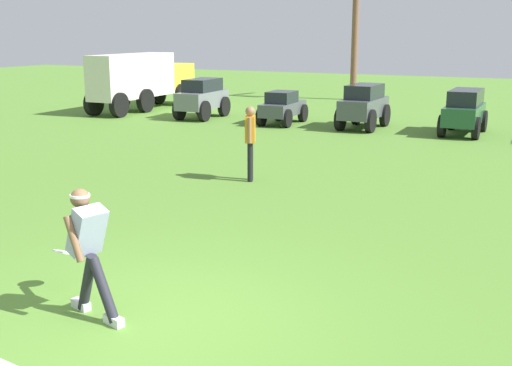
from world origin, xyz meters
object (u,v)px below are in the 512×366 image
(parked_car_slot_b, at_px, (282,107))
(parked_car_slot_d, at_px, (464,110))
(frisbee_thrower, at_px, (88,246))
(box_truck, at_px, (141,79))
(parked_car_slot_c, at_px, (364,105))
(palm_tree_far_left, at_px, (356,19))
(teammate_near_sideline, at_px, (250,136))
(parked_car_slot_a, at_px, (202,97))
(frisbee_in_flight, at_px, (64,252))

(parked_car_slot_b, relative_size, parked_car_slot_d, 0.93)
(frisbee_thrower, bearing_deg, box_truck, 124.34)
(parked_car_slot_c, height_order, palm_tree_far_left, palm_tree_far_left)
(teammate_near_sideline, relative_size, parked_car_slot_a, 0.65)
(frisbee_in_flight, relative_size, parked_car_slot_a, 0.11)
(frisbee_in_flight, height_order, parked_car_slot_b, parked_car_slot_b)
(frisbee_thrower, xyz_separation_m, palm_tree_far_left, (-4.40, 23.13, 2.78))
(teammate_near_sideline, bearing_deg, frisbee_thrower, -78.42)
(frisbee_thrower, xyz_separation_m, parked_car_slot_a, (-7.34, 14.69, -0.06))
(parked_car_slot_d, relative_size, box_truck, 0.41)
(frisbee_in_flight, bearing_deg, parked_car_slot_c, 92.59)
(teammate_near_sideline, xyz_separation_m, parked_car_slot_c, (-0.06, 8.23, -0.20))
(frisbee_thrower, distance_m, parked_car_slot_c, 14.90)
(teammate_near_sideline, relative_size, parked_car_slot_b, 0.70)
(frisbee_thrower, distance_m, box_truck, 19.03)
(teammate_near_sideline, bearing_deg, parked_car_slot_c, 90.44)
(frisbee_thrower, height_order, frisbee_in_flight, frisbee_thrower)
(box_truck, bearing_deg, frisbee_in_flight, -56.90)
(parked_car_slot_d, bearing_deg, parked_car_slot_c, -176.85)
(frisbee_in_flight, bearing_deg, teammate_near_sideline, 95.43)
(parked_car_slot_c, bearing_deg, box_truck, 174.64)
(parked_car_slot_a, height_order, parked_car_slot_d, parked_car_slot_a)
(teammate_near_sideline, xyz_separation_m, parked_car_slot_d, (3.02, 8.40, -0.22))
(parked_car_slot_c, height_order, box_truck, box_truck)
(teammate_near_sideline, distance_m, parked_car_slot_d, 8.93)
(parked_car_slot_b, height_order, parked_car_slot_c, parked_car_slot_c)
(parked_car_slot_b, relative_size, box_truck, 0.38)
(parked_car_slot_c, relative_size, parked_car_slot_d, 0.99)
(teammate_near_sideline, relative_size, parked_car_slot_c, 0.66)
(frisbee_thrower, height_order, palm_tree_far_left, palm_tree_far_left)
(parked_car_slot_a, distance_m, palm_tree_far_left, 9.37)
(parked_car_slot_d, bearing_deg, frisbee_in_flight, -99.49)
(parked_car_slot_a, distance_m, parked_car_slot_b, 3.19)
(teammate_near_sideline, bearing_deg, parked_car_slot_a, 126.52)
(parked_car_slot_a, bearing_deg, parked_car_slot_d, 2.03)
(frisbee_thrower, relative_size, parked_car_slot_a, 0.59)
(frisbee_thrower, xyz_separation_m, frisbee_in_flight, (-0.77, 0.42, -0.32))
(parked_car_slot_c, xyz_separation_m, parked_car_slot_d, (3.09, 0.17, -0.02))
(teammate_near_sideline, xyz_separation_m, parked_car_slot_a, (-5.98, 8.08, -0.20))
(frisbee_in_flight, relative_size, parked_car_slot_c, 0.11)
(frisbee_in_flight, relative_size, teammate_near_sideline, 0.17)
(teammate_near_sideline, distance_m, parked_car_slot_b, 8.48)
(frisbee_in_flight, height_order, box_truck, box_truck)
(parked_car_slot_c, bearing_deg, parked_car_slot_b, -175.06)
(frisbee_thrower, distance_m, palm_tree_far_left, 23.70)
(parked_car_slot_c, relative_size, palm_tree_far_left, 0.40)
(parked_car_slot_c, bearing_deg, teammate_near_sideline, -89.56)
(frisbee_thrower, height_order, parked_car_slot_c, frisbee_thrower)
(parked_car_slot_b, bearing_deg, frisbee_thrower, -74.11)
(palm_tree_far_left, bearing_deg, frisbee_thrower, -79.23)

